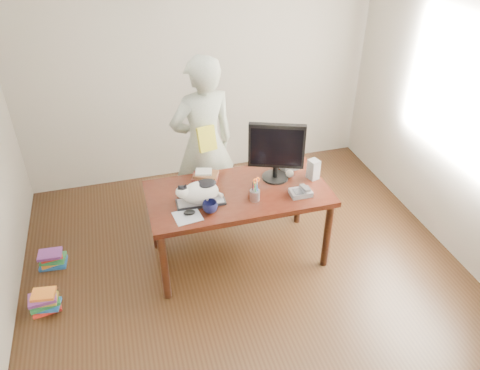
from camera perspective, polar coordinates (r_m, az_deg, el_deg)
name	(u,v)px	position (r m, az deg, el deg)	size (l,w,h in m)	color
room	(261,168)	(3.31, 2.61, 2.07)	(4.50, 4.50, 4.50)	black
desk	(236,200)	(4.26, -0.47, -1.83)	(1.60, 0.80, 0.75)	black
keyboard	(201,202)	(3.98, -4.81, -2.06)	(0.42, 0.17, 0.02)	black
cat	(199,192)	(3.92, -5.06, -0.81)	(0.41, 0.21, 0.23)	white
monitor	(276,149)	(4.12, 4.46, 4.36)	(0.48, 0.31, 0.56)	black
pen_cup	(255,194)	(3.98, 1.82, -1.09)	(0.11, 0.11, 0.22)	#97979C
mousepad	(188,216)	(3.85, -6.41, -3.81)	(0.24, 0.22, 0.00)	silver
mouse	(189,212)	(3.85, -6.19, -3.35)	(0.11, 0.08, 0.04)	black
coffee_mug	(210,207)	(3.85, -3.67, -2.68)	(0.12, 0.12, 0.10)	black
phone	(301,192)	(4.09, 7.46, -0.86)	(0.18, 0.15, 0.08)	slate
speaker	(313,169)	(4.30, 8.94, 1.90)	(0.11, 0.11, 0.19)	#A0A0A2
baseball	(290,174)	(4.32, 6.09, 1.40)	(0.07, 0.07, 0.07)	silver
book_stack	(205,176)	(4.27, -4.26, 1.14)	(0.27, 0.24, 0.09)	#491913
calculator	(287,163)	(4.48, 5.70, 2.64)	(0.20, 0.25, 0.07)	slate
person	(204,145)	(4.55, -4.46, 4.88)	(0.65, 0.43, 1.79)	beige
held_book	(207,139)	(4.33, -4.08, 5.65)	(0.19, 0.13, 0.23)	yellow
book_pile_a	(45,301)	(4.37, -22.69, -12.97)	(0.27, 0.22, 0.18)	red
book_pile_b	(52,259)	(4.78, -21.93, -8.35)	(0.26, 0.20, 0.15)	#1A53A0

